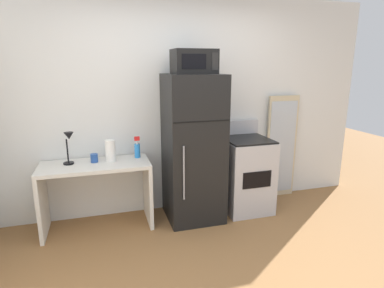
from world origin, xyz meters
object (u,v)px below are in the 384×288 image
refrigerator (193,149)px  oven_range (245,174)px  coffee_mug (94,158)px  paper_towel_roll (110,151)px  desk_lamp (69,143)px  spray_bottle (137,149)px  microwave (194,62)px  leaning_mirror (281,147)px  desk (96,183)px

refrigerator → oven_range: 0.79m
coffee_mug → paper_towel_roll: size_ratio=0.40×
desk_lamp → paper_towel_roll: 0.44m
coffee_mug → spray_bottle: (0.48, 0.05, 0.05)m
refrigerator → microwave: size_ratio=3.69×
coffee_mug → oven_range: bearing=-2.8°
refrigerator → leaning_mirror: refrigerator is taller
spray_bottle → refrigerator: size_ratio=0.15×
coffee_mug → refrigerator: 1.11m
microwave → paper_towel_roll: bearing=172.7°
paper_towel_roll → microwave: microwave is taller
spray_bottle → refrigerator: bearing=-14.3°
paper_towel_roll → leaning_mirror: size_ratio=0.17×
desk → oven_range: (1.79, -0.03, -0.06)m
oven_range → microwave: bearing=-176.5°
spray_bottle → microwave: (0.63, -0.18, 0.98)m
microwave → desk: bearing=176.1°
desk → spray_bottle: 0.59m
desk → spray_bottle: size_ratio=4.70×
leaning_mirror → microwave: bearing=-167.5°
paper_towel_roll → refrigerator: size_ratio=0.14×
desk_lamp → leaning_mirror: (2.69, 0.17, -0.29)m
refrigerator → oven_range: size_ratio=1.54×
coffee_mug → oven_range: size_ratio=0.09×
refrigerator → oven_range: bearing=1.7°
refrigerator → desk: bearing=177.2°
desk_lamp → oven_range: 2.11m
desk → coffee_mug: size_ratio=12.33×
oven_range → spray_bottle: bearing=174.0°
microwave → oven_range: microwave is taller
desk_lamp → leaning_mirror: bearing=3.7°
spray_bottle → microwave: 1.17m
oven_range → desk: bearing=178.9°
oven_range → paper_towel_roll: bearing=177.3°
desk → microwave: 1.71m
coffee_mug → microwave: (1.10, -0.13, 1.03)m
desk_lamp → coffee_mug: 0.31m
microwave → oven_range: (0.69, 0.04, -1.36)m
desk_lamp → coffee_mug: desk_lamp is taller
coffee_mug → desk_lamp: bearing=-178.7°
paper_towel_roll → desk_lamp: bearing=179.2°
paper_towel_roll → spray_bottle: size_ratio=0.96×
coffee_mug → refrigerator: (1.10, -0.11, 0.05)m
desk_lamp → oven_range: size_ratio=0.32×
desk → coffee_mug: (-0.00, 0.05, 0.27)m
oven_range → leaning_mirror: (0.65, 0.26, 0.23)m
desk_lamp → spray_bottle: (0.73, 0.06, -0.14)m
spray_bottle → paper_towel_roll: bearing=-168.3°
coffee_mug → leaning_mirror: leaning_mirror is taller
desk → coffee_mug: coffee_mug is taller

